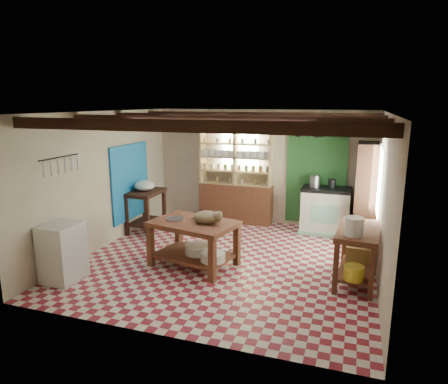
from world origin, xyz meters
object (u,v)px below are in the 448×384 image
(stove, at_px, (325,210))
(work_table, at_px, (194,244))
(white_cabinet, at_px, (63,252))
(prep_table, at_px, (146,211))
(cat, at_px, (207,217))
(right_counter, at_px, (357,256))

(stove, bearing_deg, work_table, -127.90)
(work_table, xyz_separation_m, white_cabinet, (-1.74, -1.17, 0.06))
(work_table, relative_size, stove, 1.38)
(prep_table, bearing_deg, white_cabinet, -90.75)
(cat, bearing_deg, stove, 58.15)
(stove, height_order, cat, cat)
(work_table, distance_m, cat, 0.56)
(prep_table, relative_size, cat, 1.98)
(prep_table, xyz_separation_m, right_counter, (4.38, -1.22, -0.02))
(work_table, height_order, right_counter, right_counter)
(right_counter, bearing_deg, work_table, -171.28)
(prep_table, height_order, cat, cat)
(white_cabinet, xyz_separation_m, right_counter, (4.40, 1.38, -0.02))
(stove, xyz_separation_m, cat, (-1.73, -2.56, 0.40))
(prep_table, xyz_separation_m, white_cabinet, (-0.02, -2.59, 0.01))
(prep_table, relative_size, white_cabinet, 0.98)
(stove, height_order, prep_table, stove)
(prep_table, distance_m, cat, 2.48)
(stove, relative_size, prep_table, 1.12)
(white_cabinet, bearing_deg, right_counter, 17.50)
(work_table, xyz_separation_m, stove, (1.99, 2.55, 0.10))
(white_cabinet, bearing_deg, prep_table, 89.68)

